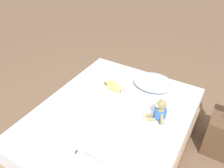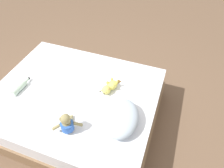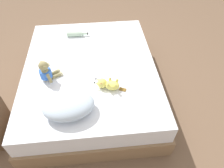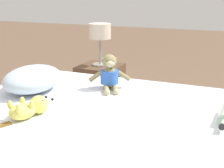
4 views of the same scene
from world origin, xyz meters
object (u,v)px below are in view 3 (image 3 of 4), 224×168
bed (91,79)px  pillow (69,105)px  plush_yellow_creature (108,84)px  glass_bottle (75,34)px  plush_monkey (46,72)px

bed → pillow: size_ratio=3.78×
plush_yellow_creature → glass_bottle: (0.34, -0.96, -0.02)m
pillow → glass_bottle: bearing=-91.5°
bed → glass_bottle: (0.17, -0.59, 0.26)m
bed → plush_yellow_creature: bearing=116.0°
plush_yellow_creature → plush_monkey: bearing=-17.2°
bed → plush_monkey: (0.44, 0.17, 0.33)m
pillow → glass_bottle: pillow is taller
pillow → bed: bearing=-107.9°
plush_monkey → plush_yellow_creature: 0.65m
bed → plush_monkey: 0.58m
glass_bottle → pillow: bearing=88.5°
plush_monkey → glass_bottle: (-0.27, -0.76, -0.06)m
plush_monkey → glass_bottle: plush_monkey is taller
plush_monkey → plush_yellow_creature: plush_monkey is taller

